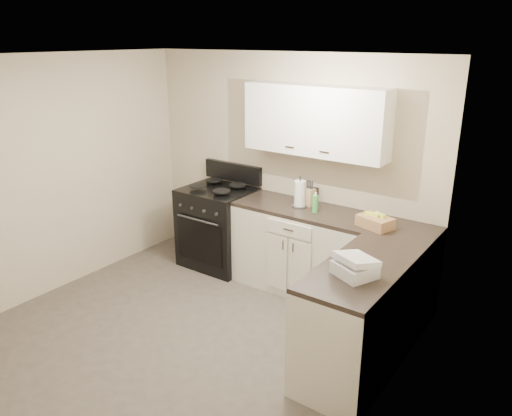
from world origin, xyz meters
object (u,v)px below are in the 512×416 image
Objects in this scene: stove at (219,228)px; knife_block at (309,197)px; paper_towel at (300,194)px; countertop_grill at (355,270)px; wicker_basket at (375,222)px.

knife_block is (1.15, 0.12, 0.57)m from stove.
paper_towel reaches higher than stove.
paper_towel is at bearing 159.83° from countertop_grill.
wicker_basket is at bearing -7.01° from paper_towel.
countertop_grill is (2.25, -1.11, 0.53)m from stove.
wicker_basket is 1.08m from countertop_grill.
stove is 5.20× the size of knife_block.
stove is 2.56m from countertop_grill.
stove is at bearing -167.40° from knife_block.
knife_block is at bearing 48.66° from paper_towel.
wicker_basket is at bearing 129.17° from countertop_grill.
paper_towel reaches higher than wicker_basket.
stove is 3.55× the size of countertop_grill.
knife_block is 0.12m from paper_towel.
knife_block reaches higher than stove.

